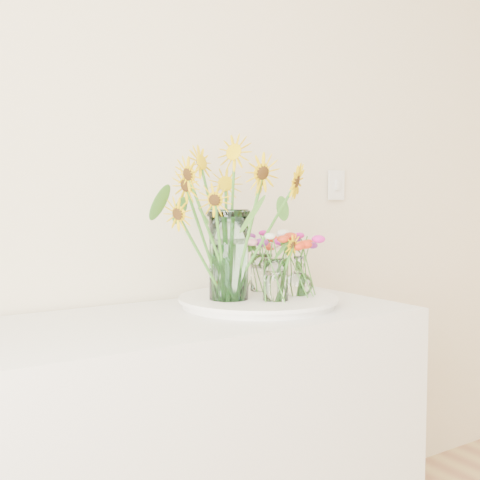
{
  "coord_description": "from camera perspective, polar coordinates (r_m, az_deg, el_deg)",
  "views": [
    {
      "loc": [
        -1.21,
        0.38,
        1.25
      ],
      "look_at": [
        -0.2,
        1.94,
        1.12
      ],
      "focal_mm": 45.0,
      "sensor_mm": 36.0,
      "label": 1
    }
  ],
  "objects": [
    {
      "name": "counter",
      "position": [
        1.93,
        -4.91,
        -20.43
      ],
      "size": [
        1.4,
        0.6,
        0.9
      ],
      "primitive_type": "cube",
      "color": "white",
      "rests_on": "ground_plane"
    },
    {
      "name": "tray",
      "position": [
        1.95,
        1.72,
        -5.89
      ],
      "size": [
        0.49,
        0.49,
        0.02
      ],
      "primitive_type": "cylinder",
      "color": "white",
      "rests_on": "counter"
    },
    {
      "name": "mason_jar",
      "position": [
        1.88,
        -1.08,
        -1.46
      ],
      "size": [
        0.15,
        0.15,
        0.29
      ],
      "primitive_type": "cylinder",
      "rotation": [
        0.0,
        0.0,
        -0.21
      ],
      "color": "#BDF1ED",
      "rests_on": "tray"
    },
    {
      "name": "sunflower_bouquet",
      "position": [
        1.87,
        -1.08,
        1.98
      ],
      "size": [
        0.9,
        0.9,
        0.51
      ],
      "primitive_type": null,
      "rotation": [
        0.0,
        0.0,
        -0.21
      ],
      "color": "#E2BB04",
      "rests_on": "tray"
    },
    {
      "name": "small_vase_a",
      "position": [
        1.87,
        3.39,
        -3.82
      ],
      "size": [
        0.1,
        0.1,
        0.14
      ],
      "primitive_type": "cylinder",
      "rotation": [
        0.0,
        0.0,
        -0.3
      ],
      "color": "white",
      "rests_on": "tray"
    },
    {
      "name": "wildflower_posy_a",
      "position": [
        1.86,
        3.4,
        -2.45
      ],
      "size": [
        0.21,
        0.21,
        0.23
      ],
      "primitive_type": null,
      "color": "red",
      "rests_on": "tray"
    },
    {
      "name": "small_vase_b",
      "position": [
        1.97,
        5.58,
        -3.47
      ],
      "size": [
        0.1,
        0.1,
        0.13
      ],
      "primitive_type": null,
      "rotation": [
        0.0,
        0.0,
        -0.05
      ],
      "color": "white",
      "rests_on": "tray"
    },
    {
      "name": "wildflower_posy_b",
      "position": [
        1.97,
        5.59,
        -2.17
      ],
      "size": [
        0.23,
        0.23,
        0.22
      ],
      "primitive_type": null,
      "color": "red",
      "rests_on": "tray"
    },
    {
      "name": "small_vase_c",
      "position": [
        2.06,
        2.04,
        -3.14
      ],
      "size": [
        0.08,
        0.08,
        0.13
      ],
      "primitive_type": "cylinder",
      "rotation": [
        0.0,
        0.0,
        0.02
      ],
      "color": "white",
      "rests_on": "tray"
    },
    {
      "name": "wildflower_posy_c",
      "position": [
        2.06,
        2.05,
        -1.89
      ],
      "size": [
        0.21,
        0.21,
        0.22
      ],
      "primitive_type": null,
      "color": "red",
      "rests_on": "tray"
    }
  ]
}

